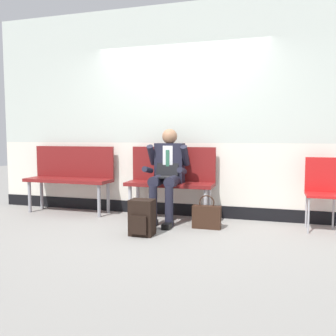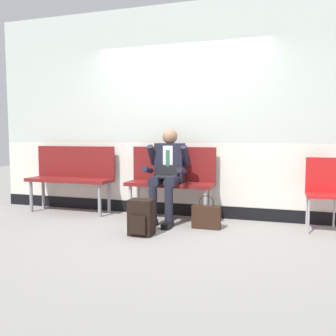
% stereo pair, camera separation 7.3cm
% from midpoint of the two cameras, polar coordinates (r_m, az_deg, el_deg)
% --- Properties ---
extents(ground_plane, '(18.00, 18.00, 0.00)m').
position_cam_midpoint_polar(ground_plane, '(4.78, 0.31, -9.16)').
color(ground_plane, gray).
extents(station_wall, '(6.11, 0.14, 3.07)m').
position_cam_midpoint_polar(station_wall, '(5.32, 2.57, 8.79)').
color(station_wall, beige).
rests_on(station_wall, ground).
extents(bench_with_person, '(1.24, 0.42, 1.02)m').
position_cam_midpoint_polar(bench_with_person, '(5.10, 0.97, -1.39)').
color(bench_with_person, maroon).
rests_on(bench_with_person, ground).
extents(bench_empty, '(1.35, 0.42, 1.02)m').
position_cam_midpoint_polar(bench_empty, '(5.77, -14.66, -0.79)').
color(bench_empty, maroon).
rests_on(bench_empty, ground).
extents(person_seated, '(0.57, 0.70, 1.28)m').
position_cam_midpoint_polar(person_seated, '(4.89, 0.28, -0.58)').
color(person_seated, '#1E1E2D').
rests_on(person_seated, ground).
extents(backpack, '(0.28, 0.25, 0.43)m').
position_cam_midpoint_polar(backpack, '(4.30, -3.80, -7.90)').
color(backpack, black).
rests_on(backpack, ground).
extents(handbag, '(0.36, 0.11, 0.43)m').
position_cam_midpoint_polar(handbag, '(4.63, 6.58, -7.69)').
color(handbag, '#331E14').
rests_on(handbag, ground).
extents(folding_chair, '(0.38, 0.38, 0.91)m').
position_cam_midpoint_polar(folding_chair, '(4.85, 23.69, -2.81)').
color(folding_chair, red).
rests_on(folding_chair, ground).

